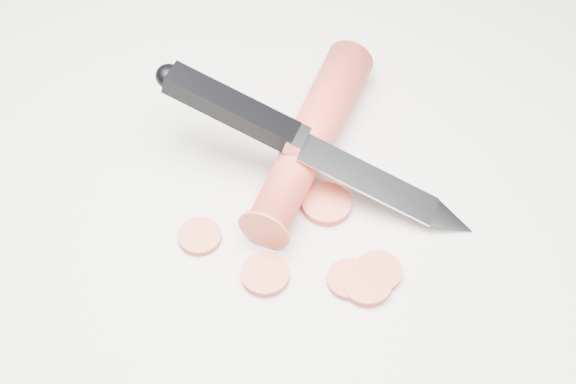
{
  "coord_description": "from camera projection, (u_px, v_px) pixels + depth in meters",
  "views": [
    {
      "loc": [
        -0.04,
        -0.35,
        0.47
      ],
      "look_at": [
        -0.02,
        -0.0,
        0.02
      ],
      "focal_mm": 50.0,
      "sensor_mm": 36.0,
      "label": 1
    }
  ],
  "objects": [
    {
      "name": "carrot_slice_4",
      "position": [
        349.0,
        279.0,
        0.55
      ],
      "size": [
        0.03,
        0.03,
        0.01
      ],
      "primitive_type": "cylinder",
      "color": "#E15A3C",
      "rests_on": "ground"
    },
    {
      "name": "carrot_slice_5",
      "position": [
        200.0,
        236.0,
        0.57
      ],
      "size": [
        0.03,
        0.03,
        0.01
      ],
      "primitive_type": "cylinder",
      "color": "#E15A3C",
      "rests_on": "ground"
    },
    {
      "name": "carrot_slice_1",
      "position": [
        265.0,
        275.0,
        0.55
      ],
      "size": [
        0.03,
        0.03,
        0.01
      ],
      "primitive_type": "cylinder",
      "color": "#E15A3C",
      "rests_on": "ground"
    },
    {
      "name": "carrot",
      "position": [
        311.0,
        137.0,
        0.6
      ],
      "size": [
        0.11,
        0.18,
        0.03
      ],
      "primitive_type": "cylinder",
      "rotation": [
        1.57,
        0.0,
        -0.43
      ],
      "color": "red",
      "rests_on": "ground"
    },
    {
      "name": "kitchen_knife",
      "position": [
        315.0,
        146.0,
        0.57
      ],
      "size": [
        0.24,
        0.13,
        0.08
      ],
      "primitive_type": null,
      "color": "silver",
      "rests_on": "ground"
    },
    {
      "name": "carrot_slice_0",
      "position": [
        327.0,
        204.0,
        0.59
      ],
      "size": [
        0.04,
        0.04,
        0.01
      ],
      "primitive_type": "cylinder",
      "color": "#E15A3C",
      "rests_on": "ground"
    },
    {
      "name": "carrot_slice_2",
      "position": [
        367.0,
        284.0,
        0.54
      ],
      "size": [
        0.03,
        0.03,
        0.01
      ],
      "primitive_type": "cylinder",
      "color": "#E15A3C",
      "rests_on": "ground"
    },
    {
      "name": "carrot_slice_3",
      "position": [
        378.0,
        272.0,
        0.55
      ],
      "size": [
        0.03,
        0.03,
        0.01
      ],
      "primitive_type": "cylinder",
      "color": "#E15A3C",
      "rests_on": "ground"
    },
    {
      "name": "ground",
      "position": [
        315.0,
        202.0,
        0.59
      ],
      "size": [
        2.4,
        2.4,
        0.0
      ],
      "primitive_type": "plane",
      "color": "silver",
      "rests_on": "ground"
    }
  ]
}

